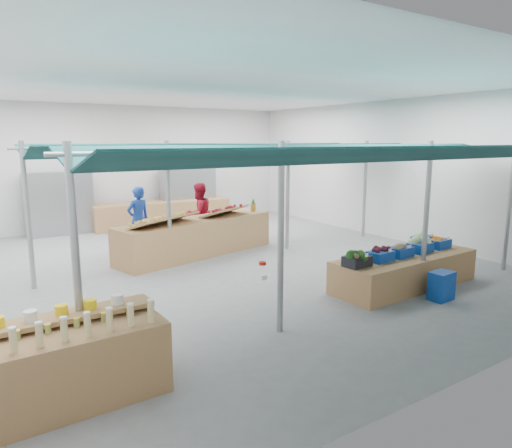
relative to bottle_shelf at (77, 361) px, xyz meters
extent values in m
plane|color=slate|center=(4.12, 4.28, -0.47)|extent=(13.00, 13.00, 0.00)
plane|color=silver|center=(4.12, 4.28, 3.73)|extent=(13.00, 13.00, 0.00)
plane|color=silver|center=(4.12, 10.78, 1.63)|extent=(12.00, 0.00, 12.00)
plane|color=silver|center=(10.12, 4.28, 1.63)|extent=(0.00, 13.00, 13.00)
cylinder|color=gray|center=(0.12, 0.28, 1.03)|extent=(0.10, 0.10, 3.00)
cylinder|color=gray|center=(0.12, 4.78, 1.03)|extent=(0.10, 0.10, 3.00)
cylinder|color=gray|center=(3.12, 0.28, 1.03)|extent=(0.10, 0.10, 3.00)
cylinder|color=gray|center=(3.12, 4.78, 1.03)|extent=(0.10, 0.10, 3.00)
cylinder|color=gray|center=(6.62, 0.28, 1.03)|extent=(0.10, 0.10, 3.00)
cylinder|color=gray|center=(6.62, 4.78, 1.03)|extent=(0.10, 0.10, 3.00)
cylinder|color=gray|center=(9.62, 0.28, 1.03)|extent=(0.10, 0.10, 3.00)
cylinder|color=gray|center=(9.62, 4.78, 1.03)|extent=(0.10, 0.10, 3.00)
cylinder|color=gray|center=(4.87, 0.28, 2.38)|extent=(10.00, 0.06, 0.06)
cylinder|color=gray|center=(4.87, 4.78, 2.38)|extent=(10.00, 0.06, 0.06)
cube|color=#0B2D2F|center=(4.87, -0.37, 2.31)|extent=(9.50, 1.28, 0.30)
cube|color=#0B2D2F|center=(4.87, 0.93, 2.31)|extent=(9.50, 1.28, 0.30)
cube|color=#0B2D2F|center=(4.87, 4.13, 2.31)|extent=(9.50, 1.28, 0.30)
cube|color=#0B2D2F|center=(4.87, 5.43, 2.31)|extent=(9.50, 1.28, 0.30)
cube|color=#B23F33|center=(1.62, 10.28, 0.53)|extent=(2.00, 0.50, 2.00)
cube|color=#B23F33|center=(6.12, 10.28, 0.53)|extent=(2.00, 0.50, 2.00)
cube|color=olive|center=(0.00, -0.04, -0.03)|extent=(2.00, 0.92, 0.88)
cube|color=#997247|center=(0.00, 0.24, 0.48)|extent=(1.99, 0.42, 0.06)
cube|color=olive|center=(6.66, 0.74, -0.14)|extent=(3.44, 1.26, 0.66)
cube|color=olive|center=(4.17, 5.50, 0.01)|extent=(4.62, 2.08, 0.96)
cube|color=olive|center=(4.99, 9.98, -0.04)|extent=(4.87, 1.23, 0.87)
cube|color=navy|center=(6.56, -0.20, -0.20)|extent=(0.48, 0.35, 0.55)
imported|color=navy|center=(2.97, 6.60, 0.43)|extent=(0.74, 0.57, 1.80)
imported|color=maroon|center=(4.77, 6.60, 0.43)|extent=(1.01, 0.87, 1.80)
cube|color=black|center=(5.20, 0.69, 0.29)|extent=(0.52, 0.39, 0.20)
cube|color=white|center=(5.22, 0.47, 0.45)|extent=(0.08, 0.02, 0.06)
cube|color=navy|center=(5.86, 0.71, 0.29)|extent=(0.52, 0.39, 0.20)
cube|color=white|center=(5.88, 0.49, 0.45)|extent=(0.08, 0.02, 0.06)
cube|color=navy|center=(6.47, 0.73, 0.29)|extent=(0.52, 0.39, 0.20)
cube|color=white|center=(6.49, 0.51, 0.45)|extent=(0.08, 0.02, 0.06)
cube|color=navy|center=(7.13, 0.76, 0.29)|extent=(0.52, 0.39, 0.20)
cube|color=white|center=(7.15, 0.54, 0.45)|extent=(0.08, 0.02, 0.06)
cube|color=navy|center=(7.79, 0.78, 0.29)|extent=(0.52, 0.39, 0.20)
cube|color=white|center=(7.81, 0.56, 0.45)|extent=(0.08, 0.02, 0.06)
sphere|color=brown|center=(5.06, 0.57, 0.43)|extent=(0.09, 0.09, 0.09)
sphere|color=brown|center=(5.01, 0.55, 0.47)|extent=(0.06, 0.06, 0.06)
cylinder|color=red|center=(2.93, 0.50, 0.63)|extent=(0.12, 0.12, 0.05)
cube|color=white|center=(2.93, 0.44, 0.41)|extent=(0.10, 0.01, 0.07)
cube|color=#997247|center=(3.16, 5.14, 0.61)|extent=(2.00, 1.46, 0.26)
cube|color=#997247|center=(5.09, 5.60, 0.61)|extent=(1.65, 1.28, 0.26)
cylinder|color=#8C6019|center=(6.18, 5.86, 0.60)|extent=(0.14, 0.14, 0.22)
cone|color=#26661E|center=(6.18, 5.86, 0.79)|extent=(0.12, 0.12, 0.18)
cube|color=navy|center=(7.78, 1.21, 0.29)|extent=(0.57, 0.47, 0.20)
cube|color=white|center=(7.84, 1.00, 0.45)|extent=(0.08, 0.03, 0.06)
camera|label=1|loc=(-0.92, -5.27, 2.53)|focal=32.00mm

